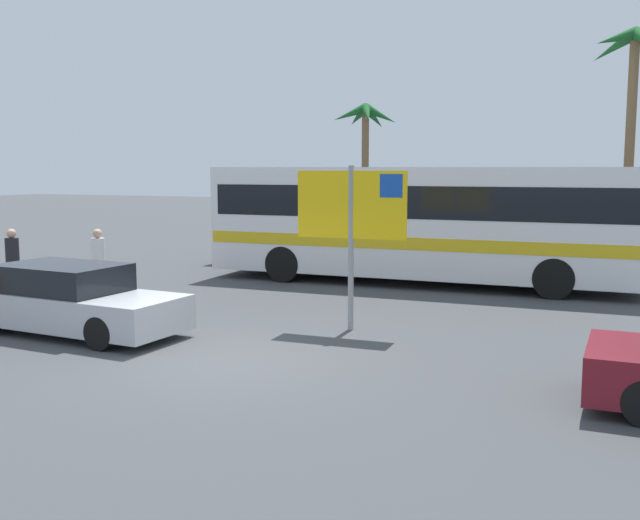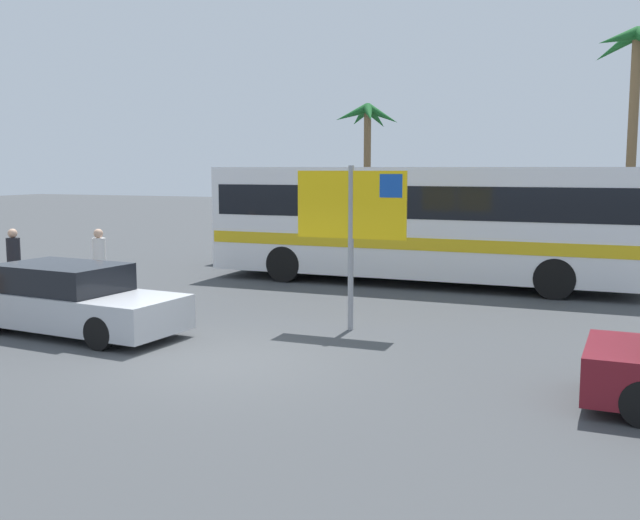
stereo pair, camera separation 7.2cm
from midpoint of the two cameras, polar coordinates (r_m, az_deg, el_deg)
ground at (r=12.23m, az=-7.34°, el=-7.81°), size 120.00×120.00×0.00m
bus_front_coach at (r=20.17m, az=8.09°, el=3.23°), size 11.61×2.73×3.17m
bus_rear_coach at (r=23.92m, az=6.36°, el=3.86°), size 11.61×2.73×3.17m
ferry_sign at (r=14.08m, az=2.76°, el=3.81°), size 2.20×0.11×3.20m
car_silver at (r=14.80m, az=-18.74°, el=-2.99°), size 4.60×2.07×1.32m
pedestrian_near_sign at (r=19.11m, az=-22.66°, el=0.18°), size 0.32×0.32×1.70m
pedestrian_by_bus at (r=18.37m, az=-16.72°, el=0.17°), size 0.32×0.32×1.70m
palm_tree_seaside at (r=27.11m, az=23.46°, el=12.91°), size 3.11×3.19×7.79m
palm_tree_inland at (r=32.97m, az=3.81°, el=9.92°), size 2.87×2.99×6.00m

